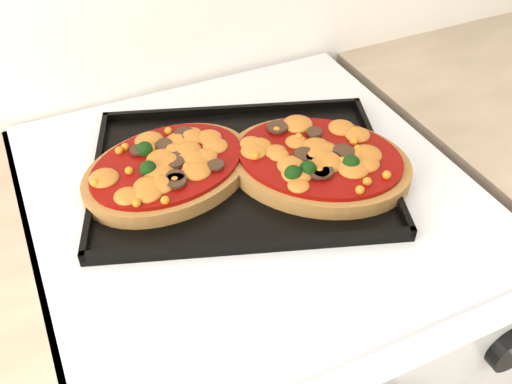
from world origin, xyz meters
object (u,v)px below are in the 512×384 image
baking_tray (241,170)px  pizza_right (319,160)px  pizza_left (168,168)px  stove (252,365)px

baking_tray → pizza_right: pizza_right is taller
pizza_left → pizza_right: size_ratio=0.96×
pizza_right → baking_tray: bearing=155.1°
baking_tray → pizza_right: bearing=-5.7°
stove → pizza_left: size_ratio=3.73×
baking_tray → pizza_left: 0.10m
stove → baking_tray: (-0.00, 0.03, 0.47)m
stove → pizza_left: 0.50m
stove → pizza_right: bearing=-10.9°
baking_tray → stove: bearing=-67.2°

